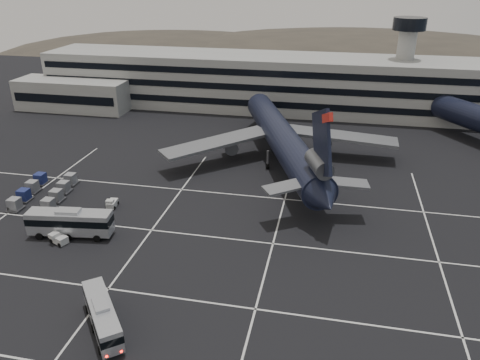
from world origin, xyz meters
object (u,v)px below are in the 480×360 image
Objects in this scene: bus_far at (70,222)px; uld_cluster at (44,191)px; bus_near at (102,314)px; tug_a at (112,204)px; trijet_main at (283,139)px.

bus_far is 15.36m from uld_cluster.
bus_near reaches higher than uld_cluster.
bus_far is at bearing -106.90° from tug_a.
bus_far is 4.94× the size of tug_a.
bus_far reaches higher than uld_cluster.
uld_cluster is at bearing 168.12° from tug_a.
bus_far is at bearing -43.61° from uld_cluster.
trijet_main reaches higher than bus_near.
uld_cluster is at bearing -169.95° from trijet_main.
trijet_main is 4.55× the size of bus_far.
trijet_main reaches higher than bus_far.
uld_cluster reaches higher than tug_a.
bus_near is at bearing -125.15° from trijet_main.
bus_near is (-13.03, -48.99, -3.33)m from trijet_main.
bus_near is at bearing -48.09° from uld_cluster.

